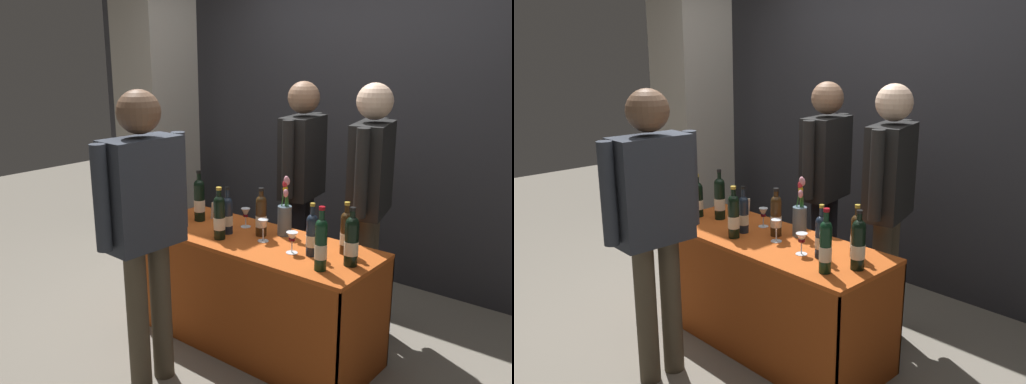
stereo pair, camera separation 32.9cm
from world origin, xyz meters
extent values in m
plane|color=gray|center=(0.00, 0.00, 0.00)|extent=(12.00, 12.00, 0.00)
cube|color=#2D2D33|center=(0.00, 1.53, 1.23)|extent=(6.97, 0.12, 2.46)
cube|color=gray|center=(-1.80, 0.77, 1.71)|extent=(0.53, 0.53, 3.42)
cube|color=#B74C19|center=(0.00, 0.00, 0.72)|extent=(1.58, 0.61, 0.02)
cube|color=#963E14|center=(0.00, -0.30, 0.35)|extent=(1.58, 0.01, 0.71)
cube|color=#963E14|center=(0.00, 0.30, 0.35)|extent=(1.58, 0.01, 0.71)
cube|color=#963E14|center=(-0.78, 0.00, 0.35)|extent=(0.01, 0.61, 0.71)
cube|color=#963E14|center=(0.78, 0.00, 0.35)|extent=(0.01, 0.61, 0.71)
cylinder|color=black|center=(-0.17, -0.15, 0.85)|extent=(0.07, 0.07, 0.24)
sphere|color=black|center=(-0.17, -0.15, 0.97)|extent=(0.07, 0.07, 0.07)
cylinder|color=black|center=(-0.17, -0.15, 1.01)|extent=(0.03, 0.03, 0.07)
cylinder|color=#B7932D|center=(-0.17, -0.15, 1.05)|extent=(0.03, 0.03, 0.02)
cylinder|color=beige|center=(-0.17, -0.15, 0.83)|extent=(0.07, 0.07, 0.08)
cylinder|color=black|center=(0.67, -0.01, 0.85)|extent=(0.08, 0.08, 0.24)
sphere|color=black|center=(0.67, -0.01, 0.97)|extent=(0.07, 0.07, 0.07)
cylinder|color=black|center=(0.67, -0.01, 1.01)|extent=(0.03, 0.03, 0.07)
cylinder|color=black|center=(0.67, -0.01, 1.05)|extent=(0.03, 0.03, 0.02)
cylinder|color=beige|center=(0.67, -0.01, 0.83)|extent=(0.08, 0.08, 0.08)
cylinder|color=#38230F|center=(-0.01, 0.06, 0.84)|extent=(0.07, 0.07, 0.23)
sphere|color=#38230F|center=(-0.01, 0.06, 0.96)|extent=(0.07, 0.07, 0.07)
cylinder|color=#38230F|center=(-0.01, 0.06, 0.99)|extent=(0.03, 0.03, 0.07)
cylinder|color=black|center=(-0.01, 0.06, 1.03)|extent=(0.03, 0.03, 0.02)
cylinder|color=beige|center=(-0.01, 0.06, 0.83)|extent=(0.07, 0.07, 0.07)
cylinder|color=black|center=(-0.53, 0.04, 0.86)|extent=(0.07, 0.07, 0.25)
sphere|color=black|center=(-0.53, 0.04, 0.98)|extent=(0.07, 0.07, 0.07)
cylinder|color=black|center=(-0.53, 0.04, 1.02)|extent=(0.03, 0.03, 0.08)
cylinder|color=black|center=(-0.53, 0.04, 1.07)|extent=(0.03, 0.03, 0.02)
cylinder|color=beige|center=(-0.53, 0.04, 0.84)|extent=(0.08, 0.08, 0.08)
cylinder|color=#192333|center=(0.43, -0.02, 0.84)|extent=(0.07, 0.07, 0.21)
sphere|color=#192333|center=(0.43, -0.02, 0.94)|extent=(0.06, 0.06, 0.06)
cylinder|color=#192333|center=(0.43, -0.02, 0.98)|extent=(0.02, 0.02, 0.08)
cylinder|color=#B7932D|center=(0.43, -0.02, 1.03)|extent=(0.03, 0.03, 0.02)
cylinder|color=beige|center=(0.43, -0.02, 0.82)|extent=(0.07, 0.07, 0.07)
cylinder|color=#38230F|center=(0.56, 0.13, 0.84)|extent=(0.07, 0.07, 0.22)
sphere|color=#38230F|center=(0.56, 0.13, 0.95)|extent=(0.06, 0.06, 0.06)
cylinder|color=#38230F|center=(0.56, 0.13, 0.99)|extent=(0.03, 0.03, 0.07)
cylinder|color=#B7932D|center=(0.56, 0.13, 1.03)|extent=(0.03, 0.03, 0.02)
cylinder|color=beige|center=(0.56, 0.13, 0.82)|extent=(0.07, 0.07, 0.07)
cylinder|color=#192333|center=(-0.20, -0.04, 0.84)|extent=(0.06, 0.06, 0.21)
sphere|color=#192333|center=(-0.20, -0.04, 0.94)|extent=(0.06, 0.06, 0.06)
cylinder|color=#192333|center=(-0.20, -0.04, 0.98)|extent=(0.03, 0.03, 0.08)
cylinder|color=black|center=(-0.20, -0.04, 1.03)|extent=(0.03, 0.03, 0.02)
cylinder|color=beige|center=(-0.20, -0.04, 0.82)|extent=(0.07, 0.07, 0.07)
cylinder|color=black|center=(0.58, -0.17, 0.86)|extent=(0.07, 0.07, 0.25)
sphere|color=black|center=(0.58, -0.17, 0.99)|extent=(0.06, 0.06, 0.06)
cylinder|color=black|center=(0.58, -0.17, 1.03)|extent=(0.03, 0.03, 0.08)
cylinder|color=maroon|center=(0.58, -0.17, 1.08)|extent=(0.03, 0.03, 0.02)
cylinder|color=beige|center=(0.58, -0.17, 0.84)|extent=(0.07, 0.07, 0.08)
cylinder|color=black|center=(-0.69, -0.04, 0.84)|extent=(0.08, 0.08, 0.21)
sphere|color=black|center=(-0.69, -0.04, 0.94)|extent=(0.08, 0.08, 0.08)
cylinder|color=black|center=(-0.69, -0.04, 0.98)|extent=(0.03, 0.03, 0.08)
cylinder|color=#B7932D|center=(-0.69, -0.04, 1.03)|extent=(0.03, 0.03, 0.02)
cylinder|color=beige|center=(-0.69, -0.04, 0.82)|extent=(0.08, 0.08, 0.07)
cylinder|color=silver|center=(0.32, -0.06, 0.73)|extent=(0.07, 0.07, 0.00)
cylinder|color=silver|center=(0.32, -0.06, 0.77)|extent=(0.01, 0.01, 0.07)
cone|color=silver|center=(0.32, -0.06, 0.83)|extent=(0.07, 0.07, 0.06)
cylinder|color=#590C19|center=(0.32, -0.06, 0.81)|extent=(0.04, 0.04, 0.01)
cylinder|color=silver|center=(-0.19, 0.13, 0.73)|extent=(0.07, 0.07, 0.00)
cylinder|color=silver|center=(-0.19, 0.13, 0.77)|extent=(0.01, 0.01, 0.06)
cone|color=silver|center=(-0.19, 0.13, 0.83)|extent=(0.06, 0.06, 0.06)
cylinder|color=#590C19|center=(-0.19, 0.13, 0.81)|extent=(0.03, 0.03, 0.02)
cylinder|color=silver|center=(0.07, -0.01, 0.73)|extent=(0.07, 0.07, 0.00)
cylinder|color=silver|center=(0.07, -0.01, 0.77)|extent=(0.01, 0.01, 0.08)
cone|color=silver|center=(0.07, -0.01, 0.84)|extent=(0.06, 0.06, 0.06)
cylinder|color=slate|center=(0.10, 0.17, 0.83)|extent=(0.09, 0.09, 0.19)
cylinder|color=#38722D|center=(0.08, 0.16, 0.94)|extent=(0.02, 0.04, 0.23)
ellipsoid|color=red|center=(0.09, 0.17, 1.06)|extent=(0.03, 0.03, 0.05)
cylinder|color=#38722D|center=(0.11, 0.18, 0.93)|extent=(0.03, 0.01, 0.20)
ellipsoid|color=gold|center=(0.09, 0.17, 1.03)|extent=(0.03, 0.03, 0.05)
cylinder|color=#38722D|center=(0.10, 0.17, 0.92)|extent=(0.04, 0.04, 0.18)
ellipsoid|color=pink|center=(0.11, 0.15, 1.01)|extent=(0.03, 0.03, 0.05)
cylinder|color=#38722D|center=(0.10, 0.17, 0.95)|extent=(0.01, 0.03, 0.25)
ellipsoid|color=pink|center=(0.10, 0.18, 1.08)|extent=(0.03, 0.03, 0.05)
cylinder|color=#38722D|center=(0.11, 0.18, 0.96)|extent=(0.04, 0.01, 0.26)
ellipsoid|color=pink|center=(0.10, 0.18, 1.09)|extent=(0.03, 0.03, 0.05)
cube|color=silver|center=(-0.47, 0.18, 0.79)|extent=(0.05, 0.15, 0.12)
cylinder|color=black|center=(-0.16, 0.78, 0.41)|extent=(0.12, 0.12, 0.83)
cylinder|color=black|center=(-0.13, 0.63, 0.41)|extent=(0.12, 0.12, 0.83)
cube|color=black|center=(-0.15, 0.71, 1.12)|extent=(0.27, 0.42, 0.59)
sphere|color=#8C664C|center=(-0.15, 0.71, 1.55)|extent=(0.23, 0.23, 0.23)
cylinder|color=black|center=(-0.19, 0.95, 1.15)|extent=(0.08, 0.08, 0.54)
cylinder|color=black|center=(-0.11, 0.47, 1.15)|extent=(0.08, 0.08, 0.54)
cylinder|color=#4C4233|center=(0.43, 0.69, 0.42)|extent=(0.12, 0.12, 0.84)
cylinder|color=#4C4233|center=(0.47, 0.54, 0.42)|extent=(0.12, 0.12, 0.84)
cube|color=black|center=(0.45, 0.61, 1.13)|extent=(0.31, 0.46, 0.59)
sphere|color=beige|center=(0.45, 0.61, 1.56)|extent=(0.23, 0.23, 0.23)
cylinder|color=black|center=(0.39, 0.86, 1.16)|extent=(0.08, 0.08, 0.55)
cylinder|color=black|center=(0.51, 0.37, 1.16)|extent=(0.08, 0.08, 0.55)
cylinder|color=#4C4233|center=(-0.20, -0.78, 0.42)|extent=(0.12, 0.12, 0.84)
cylinder|color=#4C4233|center=(-0.20, -0.62, 0.42)|extent=(0.12, 0.12, 0.84)
cube|color=#2D333D|center=(-0.20, -0.70, 1.14)|extent=(0.22, 0.43, 0.59)
sphere|color=brown|center=(-0.20, -0.70, 1.57)|extent=(0.23, 0.23, 0.23)
cylinder|color=#2D333D|center=(-0.21, -0.96, 1.16)|extent=(0.08, 0.08, 0.55)
cylinder|color=#2D333D|center=(-0.19, -0.45, 1.16)|extent=(0.08, 0.08, 0.55)
camera|label=1|loc=(2.02, -2.46, 1.88)|focal=37.88mm
camera|label=2|loc=(2.26, -2.24, 1.88)|focal=37.88mm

